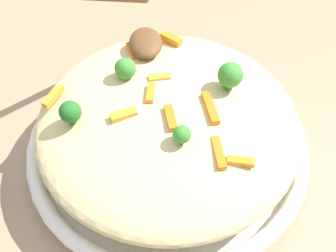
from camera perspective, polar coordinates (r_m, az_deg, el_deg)
The scene contains 18 objects.
ground_plane at distance 0.51m, azimuth -0.00°, elevation -4.18°, with size 2.40×2.40×0.00m, color #9E7F60.
serving_bowl at distance 0.49m, azimuth -0.00°, elevation -2.73°, with size 0.33×0.33×0.04m.
pasta_mound at distance 0.46m, azimuth -0.00°, elevation 0.63°, with size 0.30×0.30×0.06m, color #DBC689.
carrot_piece_0 at distance 0.46m, azimuth -1.21°, elevation 6.81°, with size 0.02×0.01×0.01m, color orange.
carrot_piece_1 at distance 0.44m, azimuth -2.46°, elevation 4.60°, with size 0.03×0.01×0.01m, color orange.
carrot_piece_2 at distance 0.42m, azimuth -0.17°, elevation 1.04°, with size 0.03×0.01×0.01m, color orange.
carrot_piece_3 at distance 0.43m, azimuth 5.97°, elevation 2.57°, with size 0.04×0.01×0.01m, color orange.
carrot_piece_4 at distance 0.52m, azimuth 0.47°, elevation 12.15°, with size 0.03×0.01×0.01m, color orange.
carrot_piece_5 at distance 0.40m, azimuth 10.15°, elevation -4.90°, with size 0.03×0.01×0.01m, color orange.
carrot_piece_6 at distance 0.50m, azimuth -4.89°, elevation 10.53°, with size 0.03×0.01×0.01m, color orange.
carrot_piece_7 at distance 0.42m, azimuth -6.25°, elevation 1.59°, with size 0.03×0.01×0.01m, color orange.
carrot_piece_8 at distance 0.46m, azimuth -15.82°, elevation 4.03°, with size 0.03×0.01×0.01m, color orange.
carrot_piece_9 at distance 0.40m, azimuth 7.12°, elevation -3.76°, with size 0.04×0.01×0.01m, color orange.
broccoli_floret_0 at distance 0.46m, azimuth -6.02°, elevation 7.99°, with size 0.02×0.02×0.03m.
broccoli_floret_1 at distance 0.45m, azimuth 8.73°, elevation 7.05°, with size 0.03×0.03×0.03m.
broccoli_floret_2 at distance 0.39m, azimuth 1.94°, elevation -1.20°, with size 0.02×0.02×0.02m.
broccoli_floret_3 at distance 0.43m, azimuth -13.56°, elevation 1.91°, with size 0.02×0.02×0.03m.
serving_spoon at distance 0.51m, azimuth -5.07°, elevation 13.74°, with size 0.13×0.12×0.08m.
Camera 1 is at (0.29, -0.03, 0.42)m, focal length 43.42 mm.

